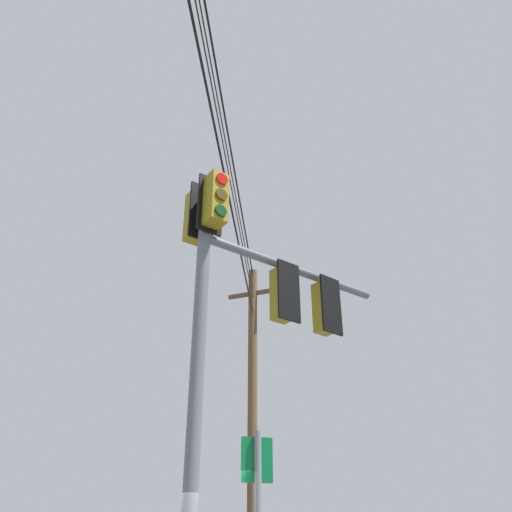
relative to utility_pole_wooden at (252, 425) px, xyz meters
name	(u,v)px	position (x,y,z in m)	size (l,w,h in m)	color
signal_mast_assembly	(241,306)	(-8.73, -3.28, -0.32)	(3.40, 2.45, 7.24)	slate
utility_pole_wooden	(252,425)	(0.00, 0.00, 0.00)	(0.29, 1.76, 10.77)	brown
overhead_wire_span	(205,39)	(-10.24, -3.19, 4.03)	(20.50, 6.40, 2.29)	black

